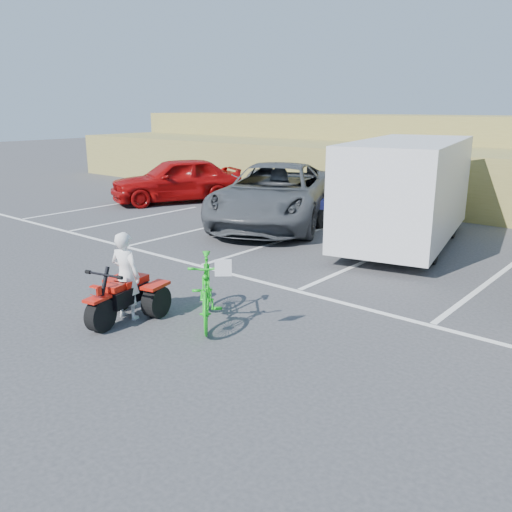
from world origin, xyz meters
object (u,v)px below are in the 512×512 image
Objects in this scene: grey_pickup at (275,194)px; quad_atv_green at (425,236)px; rider at (126,276)px; cargo_trailer at (407,190)px; red_trike_atv at (123,320)px; red_car at (177,180)px; green_dirt_bike at (206,290)px; quad_atv_blue at (315,223)px.

quad_atv_green is (4.24, 1.33, -0.90)m from grey_pickup.
cargo_trailer is at bearing -113.08° from rider.
red_car is (-8.09, 8.58, 0.83)m from red_trike_atv.
green_dirt_bike is 1.37× the size of quad_atv_green.
quad_atv_green is at bearing -7.36° from grey_pickup.
grey_pickup is 4.23m from cargo_trailer.
red_trike_atv is at bearing -81.13° from quad_atv_blue.
quad_atv_blue is (0.92, 0.84, -0.90)m from grey_pickup.
red_trike_atv is 0.97× the size of rider.
grey_pickup is 1.54m from quad_atv_blue.
rider is at bearing -112.79° from cargo_trailer.
green_dirt_bike is at bearing -13.45° from red_car.
quad_atv_green is at bearing 29.74° from red_car.
quad_atv_green is at bearing 75.63° from cargo_trailer.
quad_atv_green is (0.05, 1.32, -1.44)m from cargo_trailer.
grey_pickup is at bearing 76.57° from green_dirt_bike.
cargo_trailer is at bearing -17.66° from quad_atv_blue.
quad_atv_blue is at bearing 153.51° from cargo_trailer.
quad_atv_blue is (6.18, 0.06, -0.83)m from red_car.
red_trike_atv is 1.05× the size of quad_atv_green.
red_trike_atv is at bearing -94.65° from quad_atv_green.
quad_atv_blue is (-3.28, 0.82, -1.44)m from cargo_trailer.
rider reaches higher than quad_atv_blue.
rider is 0.25× the size of cargo_trailer.
grey_pickup is at bearing -158.35° from quad_atv_green.
quad_atv_green is at bearing 68.49° from red_trike_atv.
red_trike_atv is at bearing 174.28° from green_dirt_bike.
red_trike_atv is 0.76m from rider.
quad_atv_blue is at bearing -90.25° from rider.
quad_atv_blue is (-3.04, 7.76, -0.57)m from green_dirt_bike.
green_dirt_bike is 8.36m from quad_atv_blue.
grey_pickup reaches higher than quad_atv_blue.
rider is 8.73m from quad_atv_blue.
red_car is at bearing -172.50° from quad_atv_green.
red_car is 3.07× the size of quad_atv_blue.
grey_pickup is at bearing 167.83° from cargo_trailer.
grey_pickup reaches higher than green_dirt_bike.
green_dirt_bike is 0.29× the size of grey_pickup.
quad_atv_green is (0.28, 8.26, -0.57)m from green_dirt_bike.
cargo_trailer reaches higher than green_dirt_bike.
quad_atv_green is at bearing -111.86° from rider.
red_trike_atv is 8.84m from quad_atv_blue.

